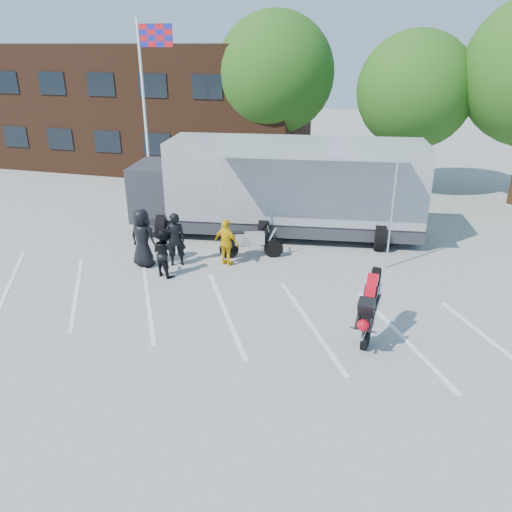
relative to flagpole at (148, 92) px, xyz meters
The scene contains 13 objects.
ground 12.83m from the flagpole, 58.02° to the right, with size 100.00×100.00×0.00m, color #A5A59F.
parking_bay_lines 12.06m from the flagpole, 55.25° to the right, with size 18.00×5.00×0.01m, color white.
office_building 8.97m from the flagpole, 115.15° to the left, with size 18.00×8.00×7.00m, color #482717.
flagpole is the anchor object (origin of this frame).
tree_left 7.37m from the flagpole, 54.72° to the left, with size 6.12×6.12×8.64m.
tree_mid 12.31m from the flagpole, 23.97° to the left, with size 5.44×5.44×7.68m.
transporter_truck 8.66m from the flagpole, 20.87° to the right, with size 11.61×5.59×3.69m, color #9B9DA3, non-canonical shape.
parked_motorcycle 9.39m from the flagpole, 39.74° to the right, with size 0.76×2.28×1.20m, color #B8B8BD, non-canonical shape.
stunt_bike_rider 14.77m from the flagpole, 41.19° to the right, with size 0.83×1.77×2.08m, color black, non-canonical shape.
spectator_leather_a 8.30m from the flagpole, 67.46° to the right, with size 0.97×0.63×1.99m, color black.
spectator_leather_b 8.47m from the flagpole, 59.10° to the right, with size 0.68×0.44×1.86m, color black.
spectator_leather_c 9.20m from the flagpole, 62.50° to the right, with size 0.77×0.60×1.58m, color black.
spectator_hivis 9.09m from the flagpole, 47.25° to the right, with size 0.95×0.40×1.63m, color yellow.
Camera 1 is at (4.31, -10.68, 6.96)m, focal length 35.00 mm.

